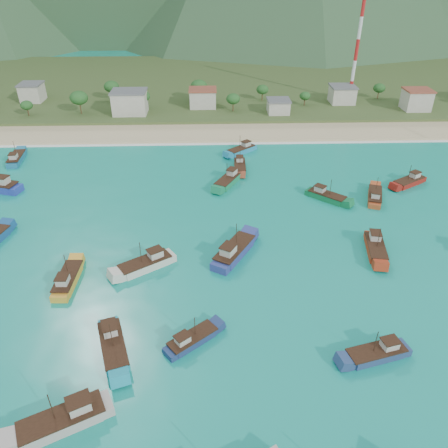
{
  "coord_description": "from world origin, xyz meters",
  "views": [
    {
      "loc": [
        3.1,
        -56.72,
        49.57
      ],
      "look_at": [
        5.54,
        18.0,
        3.0
      ],
      "focal_mm": 35.0,
      "sensor_mm": 36.0,
      "label": 1
    }
  ],
  "objects_px": {
    "boat_0": "(64,421)",
    "boat_1": "(113,346)",
    "boat_14": "(228,181)",
    "boat_11": "(326,197)",
    "boat_4": "(68,280)",
    "boat_23": "(234,252)",
    "boat_28": "(242,150)",
    "radio_tower": "(358,39)",
    "boat_12": "(192,340)",
    "boat_30": "(375,197)",
    "boat_2": "(146,264)",
    "boat_5": "(240,167)",
    "boat_18": "(377,354)",
    "boat_9": "(17,159)",
    "boat_27": "(409,182)",
    "boat_8": "(375,248)"
  },
  "relations": [
    {
      "from": "boat_0",
      "to": "boat_1",
      "type": "distance_m",
      "value": 12.42
    },
    {
      "from": "boat_14",
      "to": "boat_11",
      "type": "bearing_deg",
      "value": -172.82
    },
    {
      "from": "boat_4",
      "to": "boat_23",
      "type": "distance_m",
      "value": 30.47
    },
    {
      "from": "boat_23",
      "to": "boat_28",
      "type": "xyz_separation_m",
      "value": [
        4.93,
        50.98,
        -0.24
      ]
    },
    {
      "from": "radio_tower",
      "to": "boat_23",
      "type": "height_order",
      "value": "radio_tower"
    },
    {
      "from": "boat_12",
      "to": "boat_30",
      "type": "bearing_deg",
      "value": 97.78
    },
    {
      "from": "boat_2",
      "to": "boat_30",
      "type": "bearing_deg",
      "value": -97.29
    },
    {
      "from": "boat_4",
      "to": "boat_28",
      "type": "bearing_deg",
      "value": 60.92
    },
    {
      "from": "boat_5",
      "to": "boat_11",
      "type": "height_order",
      "value": "boat_11"
    },
    {
      "from": "boat_12",
      "to": "boat_18",
      "type": "distance_m",
      "value": 26.91
    },
    {
      "from": "boat_9",
      "to": "boat_14",
      "type": "relative_size",
      "value": 0.96
    },
    {
      "from": "radio_tower",
      "to": "boat_5",
      "type": "height_order",
      "value": "radio_tower"
    },
    {
      "from": "boat_0",
      "to": "boat_9",
      "type": "relative_size",
      "value": 1.12
    },
    {
      "from": "boat_9",
      "to": "boat_12",
      "type": "relative_size",
      "value": 1.24
    },
    {
      "from": "boat_5",
      "to": "boat_30",
      "type": "height_order",
      "value": "boat_30"
    },
    {
      "from": "boat_23",
      "to": "boat_1",
      "type": "bearing_deg",
      "value": -98.71
    },
    {
      "from": "boat_5",
      "to": "boat_18",
      "type": "distance_m",
      "value": 66.87
    },
    {
      "from": "boat_0",
      "to": "boat_12",
      "type": "height_order",
      "value": "boat_0"
    },
    {
      "from": "boat_11",
      "to": "boat_12",
      "type": "height_order",
      "value": "boat_11"
    },
    {
      "from": "boat_12",
      "to": "boat_27",
      "type": "bearing_deg",
      "value": 95.52
    },
    {
      "from": "boat_9",
      "to": "boat_23",
      "type": "distance_m",
      "value": 74.74
    },
    {
      "from": "boat_23",
      "to": "boat_30",
      "type": "distance_m",
      "value": 40.59
    },
    {
      "from": "boat_4",
      "to": "boat_9",
      "type": "height_order",
      "value": "boat_9"
    },
    {
      "from": "boat_4",
      "to": "boat_27",
      "type": "bearing_deg",
      "value": 27.33
    },
    {
      "from": "boat_0",
      "to": "radio_tower",
      "type": "bearing_deg",
      "value": -54.55
    },
    {
      "from": "boat_2",
      "to": "boat_18",
      "type": "xyz_separation_m",
      "value": [
        35.58,
        -22.16,
        -0.13
      ]
    },
    {
      "from": "boat_5",
      "to": "boat_28",
      "type": "distance_m",
      "value": 11.4
    },
    {
      "from": "boat_14",
      "to": "boat_18",
      "type": "bearing_deg",
      "value": 137.45
    },
    {
      "from": "boat_1",
      "to": "boat_11",
      "type": "bearing_deg",
      "value": -151.51
    },
    {
      "from": "boat_8",
      "to": "boat_14",
      "type": "xyz_separation_m",
      "value": [
        -27.38,
        30.34,
        0.03
      ]
    },
    {
      "from": "radio_tower",
      "to": "boat_12",
      "type": "bearing_deg",
      "value": -115.47
    },
    {
      "from": "boat_2",
      "to": "boat_14",
      "type": "xyz_separation_m",
      "value": [
        16.55,
        34.18,
        -0.02
      ]
    },
    {
      "from": "boat_1",
      "to": "boat_30",
      "type": "relative_size",
      "value": 1.1
    },
    {
      "from": "boat_9",
      "to": "boat_1",
      "type": "bearing_deg",
      "value": -66.32
    },
    {
      "from": "boat_11",
      "to": "boat_30",
      "type": "relative_size",
      "value": 0.92
    },
    {
      "from": "radio_tower",
      "to": "boat_30",
      "type": "height_order",
      "value": "radio_tower"
    },
    {
      "from": "boat_4",
      "to": "boat_12",
      "type": "distance_m",
      "value": 26.57
    },
    {
      "from": "boat_2",
      "to": "boat_1",
      "type": "bearing_deg",
      "value": 139.42
    },
    {
      "from": "boat_12",
      "to": "boat_18",
      "type": "relative_size",
      "value": 0.84
    },
    {
      "from": "radio_tower",
      "to": "boat_27",
      "type": "bearing_deg",
      "value": -92.98
    },
    {
      "from": "boat_9",
      "to": "boat_18",
      "type": "bearing_deg",
      "value": -48.81
    },
    {
      "from": "boat_0",
      "to": "boat_18",
      "type": "relative_size",
      "value": 1.17
    },
    {
      "from": "boat_14",
      "to": "boat_30",
      "type": "distance_m",
      "value": 35.42
    },
    {
      "from": "boat_1",
      "to": "boat_9",
      "type": "bearing_deg",
      "value": -78.93
    },
    {
      "from": "boat_11",
      "to": "boat_2",
      "type": "bearing_deg",
      "value": -16.25
    },
    {
      "from": "boat_14",
      "to": "boat_30",
      "type": "xyz_separation_m",
      "value": [
        34.15,
        -9.42,
        -0.1
      ]
    },
    {
      "from": "boat_11",
      "to": "boat_30",
      "type": "xyz_separation_m",
      "value": [
        11.42,
        -0.42,
        -0.01
      ]
    },
    {
      "from": "boat_11",
      "to": "boat_12",
      "type": "relative_size",
      "value": 1.11
    },
    {
      "from": "boat_4",
      "to": "boat_28",
      "type": "distance_m",
      "value": 67.69
    },
    {
      "from": "boat_27",
      "to": "boat_30",
      "type": "height_order",
      "value": "boat_27"
    }
  ]
}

